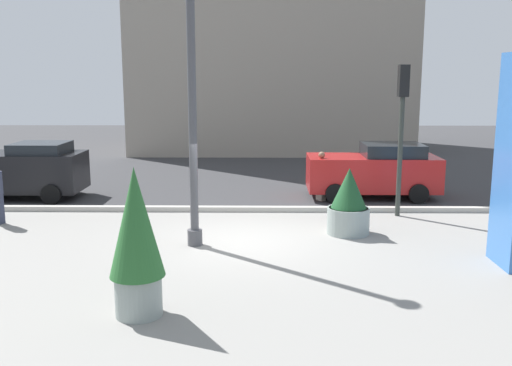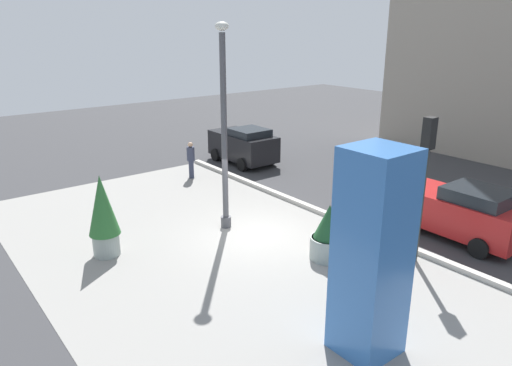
{
  "view_description": "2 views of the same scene",
  "coord_description": "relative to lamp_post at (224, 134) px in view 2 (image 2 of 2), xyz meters",
  "views": [
    {
      "loc": [
        0.46,
        -13.78,
        4.07
      ],
      "look_at": [
        0.3,
        0.02,
        1.48
      ],
      "focal_mm": 39.97,
      "sensor_mm": 36.0,
      "label": 1
    },
    {
      "loc": [
        11.69,
        -9.14,
        6.76
      ],
      "look_at": [
        -0.03,
        0.03,
        1.85
      ],
      "focal_mm": 33.4,
      "sensor_mm": 36.0,
      "label": 2
    }
  ],
  "objects": [
    {
      "name": "art_pillar_blue",
      "position": [
        7.4,
        -1.41,
        -1.09
      ],
      "size": [
        1.24,
        1.24,
        4.56
      ],
      "primitive_type": "cube",
      "color": "#3870BC",
      "rests_on": "ground_plane"
    },
    {
      "name": "car_curb_west",
      "position": [
        5.44,
        5.69,
        -2.44
      ],
      "size": [
        4.36,
        2.09,
        1.84
      ],
      "color": "red",
      "rests_on": "ground_plane"
    },
    {
      "name": "car_curb_east",
      "position": [
        -6.31,
        5.46,
        -2.41
      ],
      "size": [
        3.83,
        2.07,
        1.88
      ],
      "color": "black",
      "rests_on": "ground_plane"
    },
    {
      "name": "traffic_light_far_side",
      "position": [
        5.63,
        3.05,
        -0.4
      ],
      "size": [
        0.28,
        0.42,
        4.39
      ],
      "color": "#333833",
      "rests_on": "ground_plane"
    },
    {
      "name": "curb_strip",
      "position": [
        1.19,
        3.53,
        -3.29
      ],
      "size": [
        18.0,
        0.24,
        0.16
      ],
      "primitive_type": "cube",
      "color": "#B7B2A8",
      "rests_on": "ground_plane"
    },
    {
      "name": "potted_plant_near_right",
      "position": [
        3.89,
        1.08,
        -2.57
      ],
      "size": [
        1.1,
        1.1,
        1.75
      ],
      "color": "gray",
      "rests_on": "ground_plane"
    },
    {
      "name": "plaza_pavement",
      "position": [
        1.19,
        -1.59,
        -3.37
      ],
      "size": [
        18.0,
        10.0,
        0.02
      ],
      "primitive_type": "cube",
      "color": "gray",
      "rests_on": "ground_plane"
    },
    {
      "name": "pedestrian_on_sidewalk",
      "position": [
        -5.74,
        2.0,
        -2.41
      ],
      "size": [
        0.47,
        0.47,
        1.71
      ],
      "color": "#33384C",
      "rests_on": "ground_plane"
    },
    {
      "name": "lamp_post",
      "position": [
        0.0,
        0.0,
        0.0
      ],
      "size": [
        0.44,
        0.44,
        6.9
      ],
      "color": "#4C4C51",
      "rests_on": "ground_plane"
    },
    {
      "name": "potted_plant_mid_plaza",
      "position": [
        -0.48,
        -4.15,
        -2.0
      ],
      "size": [
        0.95,
        0.95,
        2.6
      ],
      "color": "gray",
      "rests_on": "ground_plane"
    },
    {
      "name": "ground_plane",
      "position": [
        1.19,
        4.41,
        -3.37
      ],
      "size": [
        60.0,
        60.0,
        0.0
      ],
      "primitive_type": "plane",
      "color": "#38383A"
    },
    {
      "name": "pedestrian_crossing",
      "position": [
        3.59,
        5.18,
        -2.46
      ],
      "size": [
        0.5,
        0.5,
        1.63
      ],
      "color": "#B2AD9E",
      "rests_on": "ground_plane"
    }
  ]
}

